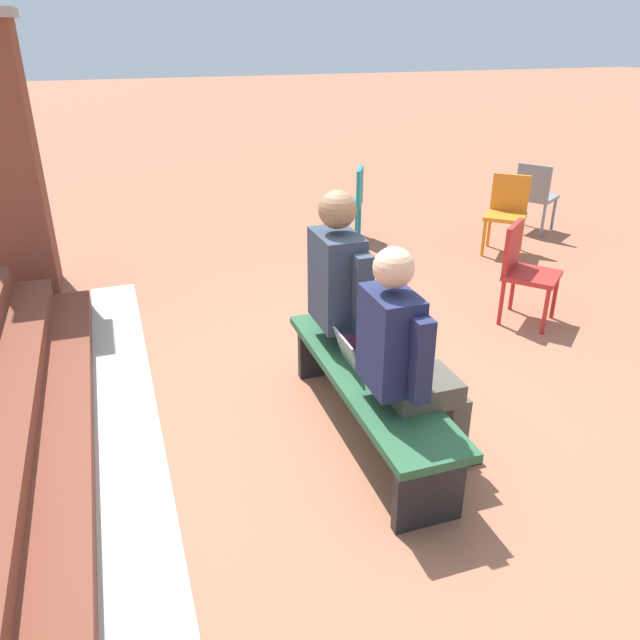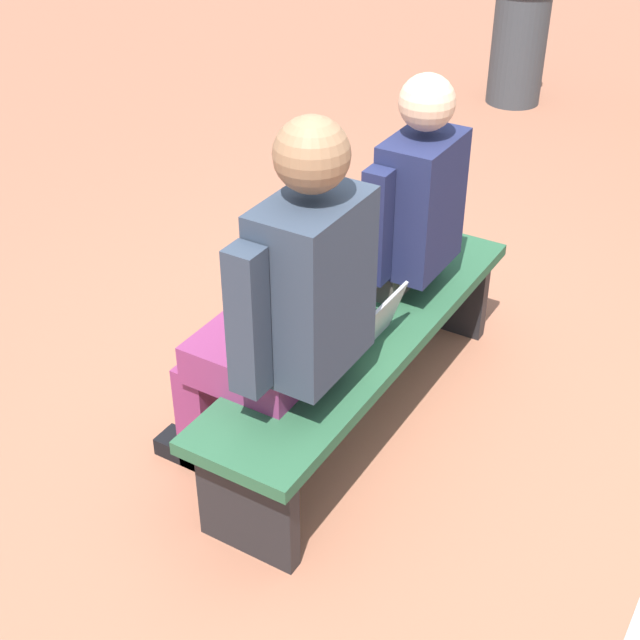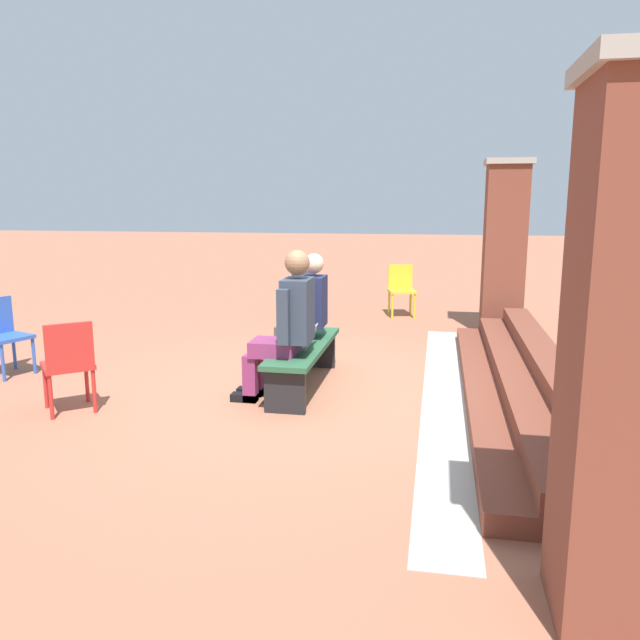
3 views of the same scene
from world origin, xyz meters
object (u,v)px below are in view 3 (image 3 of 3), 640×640
object	(u,v)px
person_student	(304,312)
plastic_chair_mid_courtyard	(401,287)
laptop	(303,342)
bench	(304,354)
person_adult	(286,323)
plastic_chair_near_bench_left	(2,331)
plastic_chair_far_left	(69,361)
litter_bin	(304,290)

from	to	relation	value
person_student	plastic_chair_mid_courtyard	size ratio (longest dim) A/B	1.59
laptop	plastic_chair_mid_courtyard	distance (m)	4.41
bench	person_adult	bearing A→B (deg)	-9.23
bench	plastic_chair_mid_courtyard	xyz separation A→B (m)	(-4.26, 0.72, 0.13)
person_adult	plastic_chair_near_bench_left	world-z (taller)	person_adult
person_adult	plastic_chair_far_left	bearing A→B (deg)	-68.93
person_student	plastic_chair_far_left	size ratio (longest dim) A/B	1.59
person_student	plastic_chair_near_bench_left	bearing A→B (deg)	-81.85
bench	plastic_chair_mid_courtyard	world-z (taller)	plastic_chair_mid_courtyard
plastic_chair_far_left	plastic_chair_mid_courtyard	xyz separation A→B (m)	(-5.40, 2.61, 0.00)
plastic_chair_far_left	plastic_chair_mid_courtyard	distance (m)	6.00
person_student	litter_bin	xyz separation A→B (m)	(-3.55, -0.77, -0.28)
person_student	plastic_chair_near_bench_left	distance (m)	3.31
litter_bin	laptop	bearing A→B (deg)	12.05
plastic_chair_near_bench_left	plastic_chair_mid_courtyard	world-z (taller)	same
person_adult	laptop	world-z (taller)	person_adult
person_adult	plastic_chair_far_left	size ratio (longest dim) A/B	1.71
plastic_chair_far_left	plastic_chair_near_bench_left	size ratio (longest dim) A/B	1.00
bench	plastic_chair_far_left	size ratio (longest dim) A/B	2.14
bench	laptop	distance (m)	0.17
plastic_chair_far_left	person_adult	bearing A→B (deg)	111.07
bench	plastic_chair_near_bench_left	distance (m)	3.34
bench	plastic_chair_far_left	xyz separation A→B (m)	(1.15, -1.89, 0.13)
plastic_chair_mid_courtyard	litter_bin	size ratio (longest dim) A/B	0.98
person_adult	litter_bin	size ratio (longest dim) A/B	1.67
plastic_chair_far_left	litter_bin	size ratio (longest dim) A/B	0.98
person_student	litter_bin	distance (m)	3.64
litter_bin	bench	bearing A→B (deg)	12.16
bench	plastic_chair_near_bench_left	bearing A→B (deg)	-87.88
plastic_chair_near_bench_left	plastic_chair_mid_courtyard	xyz separation A→B (m)	(-4.38, 4.06, 0.00)
person_adult	person_student	bearing A→B (deg)	179.59
plastic_chair_near_bench_left	plastic_chair_mid_courtyard	distance (m)	5.97
plastic_chair_near_bench_left	litter_bin	xyz separation A→B (m)	(-4.02, 2.49, -0.05)
plastic_chair_far_left	litter_bin	xyz separation A→B (m)	(-5.04, 1.05, -0.05)
bench	litter_bin	distance (m)	3.98
plastic_chair_far_left	litter_bin	bearing A→B (deg)	168.26
plastic_chair_far_left	person_student	bearing A→B (deg)	129.34
bench	laptop	size ratio (longest dim) A/B	5.62
bench	laptop	bearing A→B (deg)	7.50
person_student	laptop	bearing A→B (deg)	10.32
plastic_chair_near_bench_left	laptop	bearing A→B (deg)	90.55
person_student	plastic_chair_far_left	bearing A→B (deg)	-50.66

